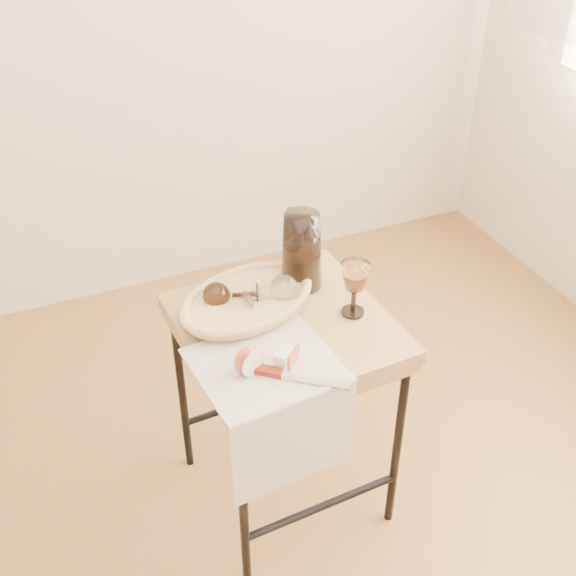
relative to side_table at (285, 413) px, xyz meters
name	(u,v)px	position (x,y,z in m)	size (l,w,h in m)	color
side_table	(285,413)	(0.00, 0.00, 0.00)	(0.52, 0.52, 0.66)	olive
tea_towel	(265,364)	(-0.11, -0.13, 0.33)	(0.32, 0.29, 0.01)	white
bread_basket	(247,303)	(-0.07, 0.08, 0.35)	(0.34, 0.24, 0.05)	#AD7E3F
goblet_lying_a	(234,295)	(-0.10, 0.10, 0.38)	(0.12, 0.07, 0.07)	#3A2115
goblet_lying_b	(268,294)	(-0.02, 0.06, 0.38)	(0.13, 0.08, 0.08)	white
pitcher	(302,250)	(0.11, 0.14, 0.44)	(0.15, 0.23, 0.26)	black
wine_goblet	(354,289)	(0.18, -0.04, 0.41)	(0.07, 0.07, 0.15)	white
apple_half	(247,359)	(-0.15, -0.14, 0.37)	(0.07, 0.04, 0.07)	red
apple_wedge	(285,357)	(-0.06, -0.15, 0.35)	(0.06, 0.03, 0.04)	white
table_knife	(291,375)	(-0.07, -0.20, 0.34)	(0.25, 0.03, 0.02)	silver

